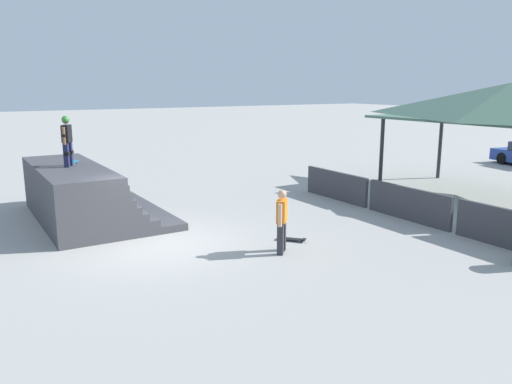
{
  "coord_description": "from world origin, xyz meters",
  "views": [
    {
      "loc": [
        12.35,
        -4.41,
        4.18
      ],
      "look_at": [
        -0.51,
        3.5,
        0.96
      ],
      "focal_mm": 35.0,
      "sensor_mm": 36.0,
      "label": 1
    }
  ],
  "objects_px": {
    "skater_on_deck": "(67,138)",
    "skateboard_on_deck": "(73,162)",
    "bystander_walking": "(282,218)",
    "skateboard_on_ground": "(292,239)"
  },
  "relations": [
    {
      "from": "skater_on_deck",
      "to": "bystander_walking",
      "type": "height_order",
      "value": "skater_on_deck"
    },
    {
      "from": "skater_on_deck",
      "to": "skateboard_on_deck",
      "type": "xyz_separation_m",
      "value": [
        -0.46,
        0.21,
        -0.83
      ]
    },
    {
      "from": "skater_on_deck",
      "to": "bystander_walking",
      "type": "distance_m",
      "value": 7.32
    },
    {
      "from": "skateboard_on_deck",
      "to": "skateboard_on_ground",
      "type": "bearing_deg",
      "value": 62.5
    },
    {
      "from": "skater_on_deck",
      "to": "skateboard_on_deck",
      "type": "distance_m",
      "value": 0.98
    },
    {
      "from": "skateboard_on_ground",
      "to": "skater_on_deck",
      "type": "bearing_deg",
      "value": -179.35
    },
    {
      "from": "bystander_walking",
      "to": "skateboard_on_ground",
      "type": "xyz_separation_m",
      "value": [
        -0.63,
        0.79,
        -0.85
      ]
    },
    {
      "from": "bystander_walking",
      "to": "skateboard_on_ground",
      "type": "relative_size",
      "value": 2.21
    },
    {
      "from": "bystander_walking",
      "to": "skateboard_on_deck",
      "type": "bearing_deg",
      "value": 74.14
    },
    {
      "from": "bystander_walking",
      "to": "skater_on_deck",
      "type": "bearing_deg",
      "value": 77.49
    }
  ]
}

